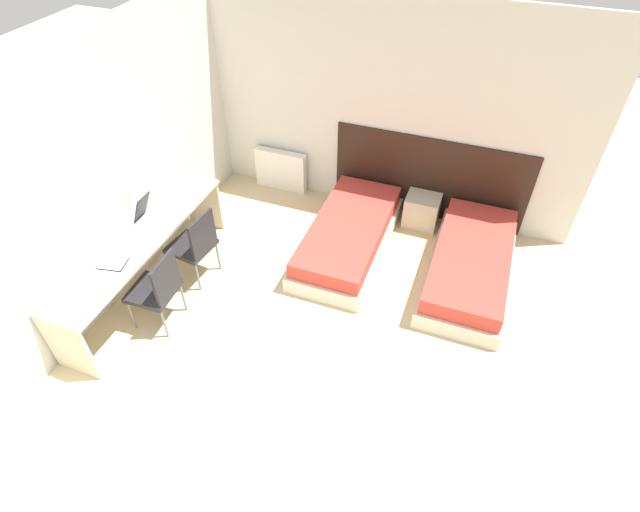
{
  "coord_description": "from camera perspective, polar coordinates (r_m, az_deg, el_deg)",
  "views": [
    {
      "loc": [
        1.36,
        -1.4,
        4.11
      ],
      "look_at": [
        0.0,
        2.25,
        0.55
      ],
      "focal_mm": 28.0,
      "sensor_mm": 36.0,
      "label": 1
    }
  ],
  "objects": [
    {
      "name": "bed_near_door",
      "position": [
        5.94,
        16.78,
        -1.0
      ],
      "size": [
        0.9,
        1.95,
        0.41
      ],
      "color": "beige",
      "rests_on": "ground_plane"
    },
    {
      "name": "laptop",
      "position": [
        5.68,
        -18.95,
        4.31
      ],
      "size": [
        0.34,
        0.23,
        0.32
      ],
      "rotation": [
        0.0,
        0.0,
        0.02
      ],
      "color": "silver",
      "rests_on": "desk"
    },
    {
      "name": "open_notebook",
      "position": [
        5.3,
        -22.64,
        -0.79
      ],
      "size": [
        0.29,
        0.24,
        0.02
      ],
      "rotation": [
        0.0,
        0.0,
        0.19
      ],
      "color": "black",
      "rests_on": "desk"
    },
    {
      "name": "headboard_panel",
      "position": [
        6.55,
        12.34,
        8.6
      ],
      "size": [
        2.46,
        0.03,
        1.13
      ],
      "color": "black",
      "rests_on": "ground_plane"
    },
    {
      "name": "chair_near_laptop",
      "position": [
        5.68,
        -14.08,
        1.43
      ],
      "size": [
        0.49,
        0.49,
        0.9
      ],
      "rotation": [
        0.0,
        0.0,
        -0.11
      ],
      "color": "#232328",
      "rests_on": "ground_plane"
    },
    {
      "name": "bed_near_window",
      "position": [
        6.08,
        3.26,
        2.28
      ],
      "size": [
        0.9,
        1.95,
        0.41
      ],
      "color": "beige",
      "rests_on": "ground_plane"
    },
    {
      "name": "wall_back",
      "position": [
        6.31,
        6.19,
        16.28
      ],
      "size": [
        5.17,
        0.05,
        2.7
      ],
      "color": "silver",
      "rests_on": "ground_plane"
    },
    {
      "name": "ground_plane",
      "position": [
        4.55,
        -10.89,
        -23.69
      ],
      "size": [
        20.0,
        20.0,
        0.0
      ],
      "primitive_type": "plane",
      "color": "beige"
    },
    {
      "name": "wall_left",
      "position": [
        5.61,
        -21.74,
        9.84
      ],
      "size": [
        0.05,
        5.09,
        2.7
      ],
      "color": "silver",
      "rests_on": "ground_plane"
    },
    {
      "name": "nightstand",
      "position": [
        6.58,
        11.54,
        5.11
      ],
      "size": [
        0.43,
        0.35,
        0.42
      ],
      "color": "beige",
      "rests_on": "ground_plane"
    },
    {
      "name": "desk",
      "position": [
        5.63,
        -19.76,
        0.91
      ],
      "size": [
        0.55,
        2.47,
        0.75
      ],
      "color": "beige",
      "rests_on": "ground_plane"
    },
    {
      "name": "radiator",
      "position": [
        7.1,
        -4.48,
        9.77
      ],
      "size": [
        0.73,
        0.12,
        0.58
      ],
      "color": "silver",
      "rests_on": "ground_plane"
    },
    {
      "name": "chair_near_notebook",
      "position": [
        5.28,
        -18.09,
        -3.45
      ],
      "size": [
        0.46,
        0.46,
        0.9
      ],
      "rotation": [
        0.0,
        0.0,
        0.05
      ],
      "color": "#232328",
      "rests_on": "ground_plane"
    }
  ]
}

